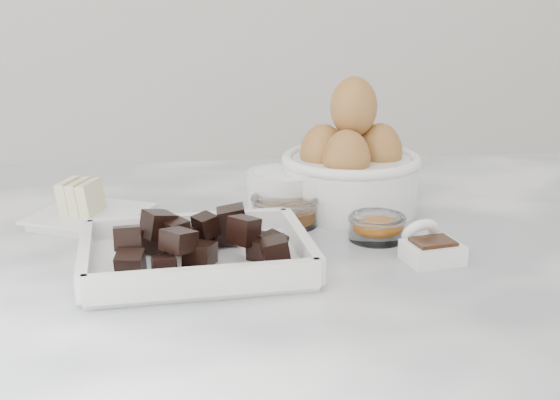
# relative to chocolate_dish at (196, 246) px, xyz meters

# --- Properties ---
(marble_slab) EXTENTS (1.20, 0.80, 0.04)m
(marble_slab) POSITION_rel_chocolate_dish_xyz_m (0.08, 0.08, -0.05)
(marble_slab) COLOR white
(marble_slab) RESTS_ON cabinet
(chocolate_dish) EXTENTS (0.26, 0.21, 0.06)m
(chocolate_dish) POSITION_rel_chocolate_dish_xyz_m (0.00, 0.00, 0.00)
(chocolate_dish) COLOR white
(chocolate_dish) RESTS_ON marble_slab
(butter_plate) EXTENTS (0.17, 0.17, 0.05)m
(butter_plate) POSITION_rel_chocolate_dish_xyz_m (-0.13, 0.17, -0.01)
(butter_plate) COLOR white
(butter_plate) RESTS_ON marble_slab
(sugar_ramekin) EXTENTS (0.09, 0.09, 0.06)m
(sugar_ramekin) POSITION_rel_chocolate_dish_xyz_m (0.11, 0.18, 0.01)
(sugar_ramekin) COLOR white
(sugar_ramekin) RESTS_ON marble_slab
(egg_bowl) EXTENTS (0.18, 0.18, 0.17)m
(egg_bowl) POSITION_rel_chocolate_dish_xyz_m (0.20, 0.20, 0.03)
(egg_bowl) COLOR white
(egg_bowl) RESTS_ON marble_slab
(honey_bowl) EXTENTS (0.09, 0.09, 0.04)m
(honey_bowl) POSITION_rel_chocolate_dish_xyz_m (0.11, 0.14, -0.01)
(honey_bowl) COLOR white
(honey_bowl) RESTS_ON marble_slab
(zest_bowl) EXTENTS (0.07, 0.07, 0.03)m
(zest_bowl) POSITION_rel_chocolate_dish_xyz_m (0.21, 0.07, -0.01)
(zest_bowl) COLOR white
(zest_bowl) RESTS_ON marble_slab
(vanilla_spoon) EXTENTS (0.07, 0.08, 0.05)m
(vanilla_spoon) POSITION_rel_chocolate_dish_xyz_m (0.25, 0.00, -0.01)
(vanilla_spoon) COLOR white
(vanilla_spoon) RESTS_ON marble_slab
(salt_spoon) EXTENTS (0.06, 0.07, 0.04)m
(salt_spoon) POSITION_rel_chocolate_dish_xyz_m (0.21, 0.11, -0.01)
(salt_spoon) COLOR white
(salt_spoon) RESTS_ON marble_slab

